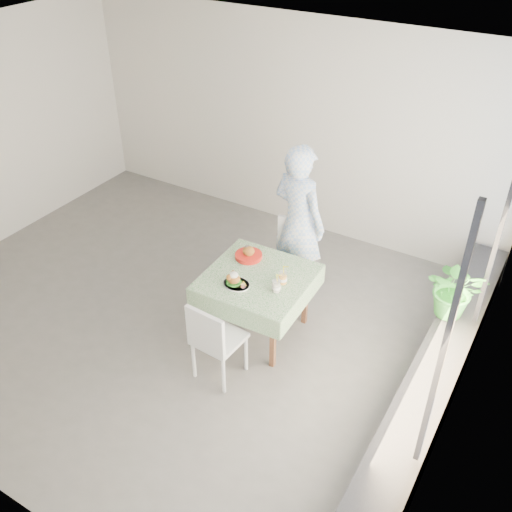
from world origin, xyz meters
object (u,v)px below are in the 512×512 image
Objects in this scene: chair_near at (219,353)px; juice_cup_orange at (283,278)px; diner at (299,223)px; potted_plant at (456,289)px; cafe_table at (258,298)px; chair_far at (291,276)px; main_dish at (235,281)px.

juice_cup_orange is at bearing 70.11° from chair_near.
diner is 3.02× the size of potted_plant.
cafe_table is 1.19× the size of chair_near.
diner is at bearing 175.25° from potted_plant.
chair_far is 3.40× the size of main_dish.
main_dish is (-0.12, -0.24, 0.33)m from cafe_table.
diner is at bearing 95.66° from chair_far.
diner is at bearing 107.47° from juice_cup_orange.
juice_cup_orange is at bearing 5.66° from cafe_table.
diner reaches higher than chair_far.
chair_far is at bearing 88.12° from cafe_table.
chair_near is 0.97m from juice_cup_orange.
chair_far reaches higher than chair_near.
juice_cup_orange reaches higher than chair_near.
chair_far is 0.65m from diner.
chair_far is 1.06× the size of chair_near.
potted_plant is (1.92, 0.96, 0.02)m from main_dish.
juice_cup_orange is (0.27, -0.85, -0.12)m from diner.
chair_near is at bearing -76.54° from main_dish.
chair_near is (-0.00, -0.74, -0.18)m from cafe_table.
main_dish is 0.46× the size of potted_plant.
potted_plant is (1.79, -0.15, -0.12)m from diner.
chair_far is 1.08m from main_dish.
potted_plant is at bearing 0.37° from chair_far.
cafe_table is 1.97m from potted_plant.
main_dish is at bearing -153.39° from potted_plant.
potted_plant reaches higher than chair_near.
diner is at bearing 83.38° from main_dish.
diner is (0.01, 1.61, 0.65)m from chair_near.
main_dish is at bearing 103.46° from chair_near.
cafe_table is at bearing -91.88° from chair_far.
potted_plant is at bearing 39.05° from chair_near.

